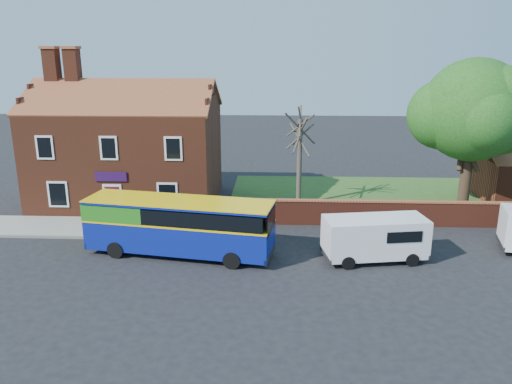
{
  "coord_description": "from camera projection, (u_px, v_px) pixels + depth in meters",
  "views": [
    {
      "loc": [
        3.37,
        -22.24,
        10.43
      ],
      "look_at": [
        2.17,
        5.0,
        2.62
      ],
      "focal_mm": 35.0,
      "sensor_mm": 36.0,
      "label": 1
    }
  ],
  "objects": [
    {
      "name": "ground",
      "position": [
        207.0,
        271.0,
        24.37
      ],
      "size": [
        120.0,
        120.0,
        0.0
      ],
      "primitive_type": "plane",
      "color": "black",
      "rests_on": "ground"
    },
    {
      "name": "shop_building",
      "position": [
        129.0,
        154.0,
        34.77
      ],
      "size": [
        12.3,
        8.13,
        10.5
      ],
      "color": "brown",
      "rests_on": "ground"
    },
    {
      "name": "bare_tree",
      "position": [
        299.0,
        158.0,
        33.85
      ],
      "size": [
        2.44,
        2.91,
        6.52
      ],
      "color": "#4C4238",
      "rests_on": "ground"
    },
    {
      "name": "kerb",
      "position": [
        95.0,
        238.0,
        28.49
      ],
      "size": [
        18.0,
        0.15,
        0.14
      ],
      "primitive_type": "cube",
      "color": "slate",
      "rests_on": "ground"
    },
    {
      "name": "pavement",
      "position": [
        105.0,
        227.0,
        30.17
      ],
      "size": [
        18.0,
        3.5,
        0.12
      ],
      "primitive_type": "cube",
      "color": "gray",
      "rests_on": "ground"
    },
    {
      "name": "bus",
      "position": [
        174.0,
        224.0,
        25.97
      ],
      "size": [
        10.05,
        4.1,
        2.98
      ],
      "rotation": [
        0.0,
        0.0,
        -0.17
      ],
      "color": "navy",
      "rests_on": "ground"
    },
    {
      "name": "van_near",
      "position": [
        375.0,
        237.0,
        25.33
      ],
      "size": [
        5.4,
        2.85,
        2.25
      ],
      "rotation": [
        0.0,
        0.0,
        0.16
      ],
      "color": "white",
      "rests_on": "ground"
    },
    {
      "name": "grass_strip",
      "position": [
        409.0,
        198.0,
        36.3
      ],
      "size": [
        26.0,
        12.0,
        0.04
      ],
      "primitive_type": "cube",
      "color": "#426B28",
      "rests_on": "ground"
    },
    {
      "name": "large_tree",
      "position": [
        473.0,
        113.0,
        31.6
      ],
      "size": [
        8.19,
        6.48,
        9.99
      ],
      "color": "black",
      "rests_on": "ground"
    },
    {
      "name": "boundary_wall",
      "position": [
        435.0,
        214.0,
        30.32
      ],
      "size": [
        22.0,
        0.38,
        1.6
      ],
      "color": "maroon",
      "rests_on": "ground"
    }
  ]
}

